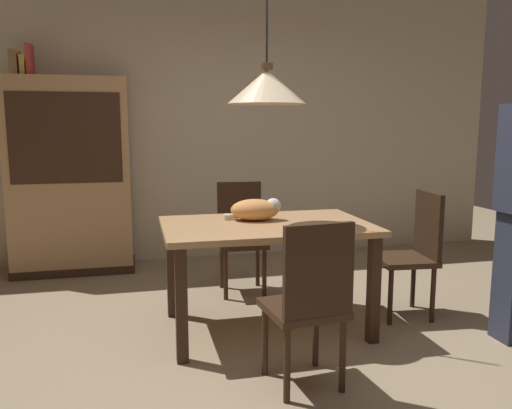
{
  "coord_description": "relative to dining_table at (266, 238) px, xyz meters",
  "views": [
    {
      "loc": [
        -0.83,
        -2.82,
        1.42
      ],
      "look_at": [
        0.02,
        0.72,
        0.85
      ],
      "focal_mm": 36.13,
      "sensor_mm": 36.0,
      "label": 1
    }
  ],
  "objects": [
    {
      "name": "chair_far_back",
      "position": [
        0.0,
        0.88,
        -0.14
      ],
      "size": [
        0.42,
        0.42,
        0.93
      ],
      "color": "#382316",
      "rests_on": "ground"
    },
    {
      "name": "ground",
      "position": [
        -0.04,
        -0.52,
        -0.65
      ],
      "size": [
        10.0,
        10.0,
        0.0
      ],
      "primitive_type": "plane",
      "color": "#998466"
    },
    {
      "name": "book_yellow_short",
      "position": [
        -1.8,
        1.8,
        1.29
      ],
      "size": [
        0.04,
        0.2,
        0.18
      ],
      "primitive_type": "cube",
      "color": "gold",
      "rests_on": "hutch_bookcase"
    },
    {
      "name": "dining_table",
      "position": [
        0.0,
        0.0,
        0.0
      ],
      "size": [
        1.4,
        0.9,
        0.75
      ],
      "color": "tan",
      "rests_on": "ground"
    },
    {
      "name": "chair_near_front",
      "position": [
        0.01,
        -0.88,
        -0.14
      ],
      "size": [
        0.44,
        0.44,
        0.93
      ],
      "color": "#382316",
      "rests_on": "ground"
    },
    {
      "name": "back_wall",
      "position": [
        -0.04,
        2.13,
        0.8
      ],
      "size": [
        6.4,
        0.1,
        2.9
      ],
      "primitive_type": "cube",
      "color": "beige",
      "rests_on": "ground"
    },
    {
      "name": "chair_right_side",
      "position": [
        1.13,
        -0.01,
        -0.14
      ],
      "size": [
        0.44,
        0.44,
        0.93
      ],
      "color": "#382316",
      "rests_on": "ground"
    },
    {
      "name": "pendant_lamp",
      "position": [
        -0.0,
        0.0,
        1.01
      ],
      "size": [
        0.52,
        0.52,
        1.3
      ],
      "color": "beige"
    },
    {
      "name": "book_brown_thick",
      "position": [
        -1.87,
        1.8,
        1.31
      ],
      "size": [
        0.06,
        0.24,
        0.22
      ],
      "primitive_type": "cube",
      "color": "brown",
      "rests_on": "hutch_bookcase"
    },
    {
      "name": "hutch_bookcase",
      "position": [
        -1.45,
        1.8,
        0.24
      ],
      "size": [
        1.12,
        0.45,
        1.85
      ],
      "color": "tan",
      "rests_on": "ground"
    },
    {
      "name": "book_red_tall",
      "position": [
        -1.74,
        1.8,
        1.34
      ],
      "size": [
        0.04,
        0.22,
        0.28
      ],
      "primitive_type": "cube",
      "color": "#B73833",
      "rests_on": "hutch_bookcase"
    },
    {
      "name": "cat_sleeping",
      "position": [
        -0.04,
        0.12,
        0.18
      ],
      "size": [
        0.4,
        0.28,
        0.16
      ],
      "color": "#E59951",
      "rests_on": "dining_table"
    }
  ]
}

